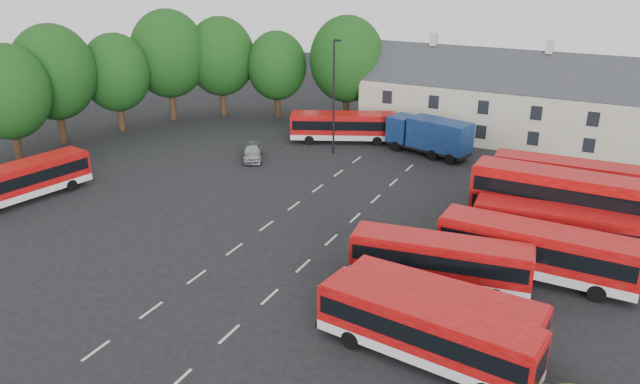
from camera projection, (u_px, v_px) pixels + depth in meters
The scene contains 16 objects.
ground at pixel (251, 237), 41.71m from camera, with size 140.00×140.00×0.00m, color black.
lane_markings at pixel (298, 233), 42.34m from camera, with size 5.15×33.80×0.01m.
treeline at pixel (177, 66), 63.91m from camera, with size 29.92×32.59×12.01m.
terrace_houses at pixel (542, 106), 59.51m from camera, with size 35.70×7.13×10.06m.
bus_row_a at pixel (426, 328), 28.69m from camera, with size 10.73×3.75×2.97m.
bus_row_b at pixel (441, 307), 30.53m from camera, with size 10.08×3.13×2.81m.
bus_row_c at pixel (440, 258), 35.32m from camera, with size 10.31×3.63×2.85m.
bus_row_d at pixel (537, 248), 36.03m from camera, with size 11.27×3.02×3.16m.
bus_row_e at pixel (561, 227), 38.89m from camera, with size 10.77×3.29×3.00m.
bus_dd_south at pixel (558, 201), 40.85m from camera, with size 11.17×2.82×4.56m.
bus_dd_north at pixel (563, 184), 44.64m from camera, with size 9.89×2.52×4.03m.
bus_west at pixel (21, 179), 47.04m from camera, with size 4.20×10.59×2.92m.
bus_north at pixel (343, 125), 61.20m from camera, with size 10.40×6.28×2.92m.
box_truck at pixel (430, 135), 57.31m from camera, with size 8.32×4.44×3.48m.
silver_car at pixel (252, 152), 56.60m from camera, with size 1.73×4.29×1.46m, color #A5A6AC.
lamppost at pixel (334, 94), 56.29m from camera, with size 0.73×0.29×10.55m.
Camera 1 is at (20.82, -31.69, 18.22)m, focal length 35.00 mm.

